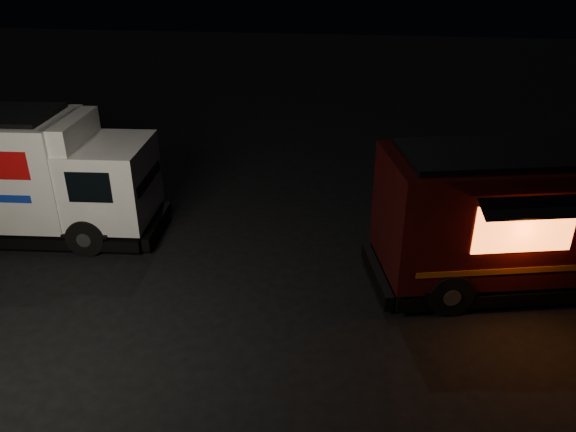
% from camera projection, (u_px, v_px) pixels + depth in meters
% --- Properties ---
extents(ground, '(80.00, 80.00, 0.00)m').
position_uv_depth(ground, '(186.00, 295.00, 13.16)').
color(ground, black).
rests_on(ground, ground).
extents(white_truck, '(7.83, 3.11, 3.48)m').
position_uv_depth(white_truck, '(17.00, 175.00, 15.25)').
color(white_truck, white).
rests_on(white_truck, ground).
extents(red_truck, '(7.64, 4.17, 3.37)m').
position_uv_depth(red_truck, '(529.00, 218.00, 13.03)').
color(red_truck, '#34090A').
rests_on(red_truck, ground).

